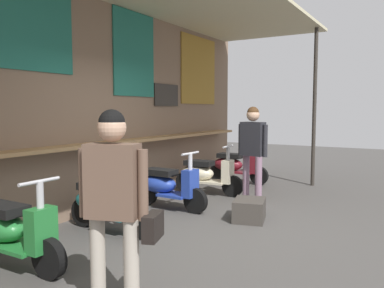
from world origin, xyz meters
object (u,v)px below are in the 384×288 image
Objects in this scene: scooter_teal at (105,203)px; scooter_blue at (166,185)px; scooter_green at (10,231)px; scooter_maroon at (235,165)px; scooter_cream at (205,174)px; shopper_with_handbag at (115,194)px; merchandise_crate at (249,210)px; shopper_browsing at (253,144)px.

scooter_teal is 1.43m from scooter_blue.
scooter_teal is at bearing 88.96° from scooter_green.
scooter_maroon is (4.14, 0.00, 0.00)m from scooter_teal.
scooter_cream is 4.67m from shopper_with_handbag.
scooter_teal and scooter_blue have the same top height.
scooter_blue is at bearing -90.06° from scooter_maroon.
scooter_cream is 2.55× the size of merchandise_crate.
scooter_teal is 1.00× the size of scooter_cream.
scooter_blue is (2.83, -0.00, 0.00)m from scooter_green.
scooter_maroon is 0.85× the size of shopper_with_handbag.
merchandise_crate is at bearing -15.59° from shopper_with_handbag.
scooter_teal is at bearing -90.06° from scooter_maroon.
shopper_browsing is at bearing 20.39° from merchandise_crate.
scooter_cream is at bearing 49.27° from merchandise_crate.
scooter_blue is 1.00× the size of scooter_maroon.
scooter_blue reaches higher than merchandise_crate.
scooter_teal and scooter_maroon have the same top height.
shopper_with_handbag is at bearing -74.19° from scooter_maroon.
scooter_green is 2.55× the size of merchandise_crate.
scooter_cream reaches higher than merchandise_crate.
scooter_green is 4.16m from shopper_browsing.
scooter_green is at bearing 153.12° from merchandise_crate.
shopper_browsing is (-0.18, -1.06, 0.66)m from scooter_cream.
shopper_with_handbag is 2.99× the size of merchandise_crate.
scooter_maroon is (1.40, 0.00, 0.00)m from scooter_cream.
scooter_teal is 0.85× the size of shopper_with_handbag.
scooter_cream is 1.00× the size of scooter_maroon.
shopper_browsing is (-1.58, -1.06, 0.66)m from scooter_maroon.
scooter_cream is at bearing -90.57° from shopper_browsing.
merchandise_crate is (-2.65, -1.46, -0.23)m from scooter_maroon.
scooter_teal is (1.40, 0.00, 0.00)m from scooter_green.
scooter_blue and scooter_cream have the same top height.
scooter_green is 1.75m from shopper_with_handbag.
scooter_green is at bearing -87.80° from scooter_blue.
scooter_green and scooter_maroon have the same top height.
scooter_maroon is (5.54, 0.00, 0.00)m from scooter_green.
scooter_blue is at bearing 88.95° from scooter_green.
merchandise_crate is at bearing -45.05° from scooter_cream.
scooter_teal is at bearing 26.91° from shopper_with_handbag.
scooter_green is 4.14m from scooter_cream.
shopper_browsing is (3.96, -1.06, 0.66)m from scooter_green.
shopper_browsing is at bearing 73.96° from scooter_green.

